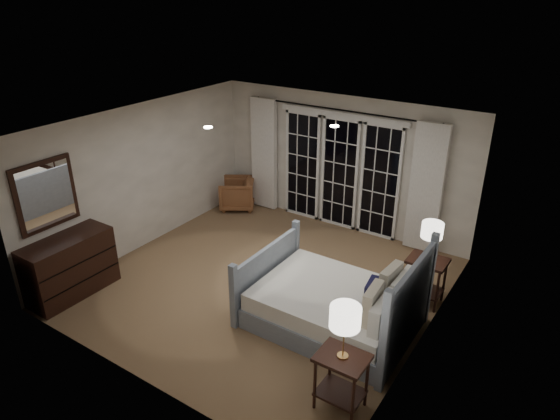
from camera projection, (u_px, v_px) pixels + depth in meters
The scene contains 20 objects.
floor at pixel (264, 283), 7.80m from camera, with size 5.00×5.00×0.00m, color brown.
ceiling at pixel (261, 126), 6.76m from camera, with size 5.00×5.00×0.00m, color white.
wall_left at pixel (144, 177), 8.53m from camera, with size 0.02×5.00×2.50m, color white.
wall_right at pixel (431, 258), 6.03m from camera, with size 0.02×5.00×2.50m, color white.
wall_back at pixel (341, 163), 9.17m from camera, with size 5.00×0.02×2.50m, color white.
wall_front at pixel (129, 291), 5.38m from camera, with size 5.00×0.02×2.50m, color white.
french_doors at pixel (340, 172), 9.21m from camera, with size 2.50×0.04×2.20m.
curtain_rod at pixel (341, 110), 8.68m from camera, with size 0.03×0.03×3.50m, color black.
curtain_left at pixel (264, 154), 9.95m from camera, with size 0.55×0.10×2.25m, color white.
curtain_right at pixel (426, 189), 8.30m from camera, with size 0.55×0.10×2.25m, color white.
downlight_a at pixel (334, 126), 6.82m from camera, with size 0.12×0.12×0.01m, color white.
downlight_b at pixel (208, 127), 6.76m from camera, with size 0.12×0.12×0.01m, color white.
bed at pixel (336, 305), 6.71m from camera, with size 2.16×1.55×1.26m.
nightstand_left at pixel (341, 374), 5.34m from camera, with size 0.54×0.43×0.70m.
nightstand_right at pixel (426, 274), 7.16m from camera, with size 0.54×0.43×0.70m.
lamp_left at pixel (345, 318), 5.03m from camera, with size 0.33×0.33×0.63m.
lamp_right at pixel (432, 231), 6.87m from camera, with size 0.30×0.30×0.58m.
armchair at pixel (237, 194), 10.26m from camera, with size 0.68×0.70×0.63m, color brown.
dresser at pixel (70, 266), 7.36m from camera, with size 0.55×1.30×0.92m.
mirror at pixel (46, 195), 7.03m from camera, with size 0.05×0.85×1.00m.
Camera 1 is at (3.86, -5.38, 4.29)m, focal length 32.00 mm.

